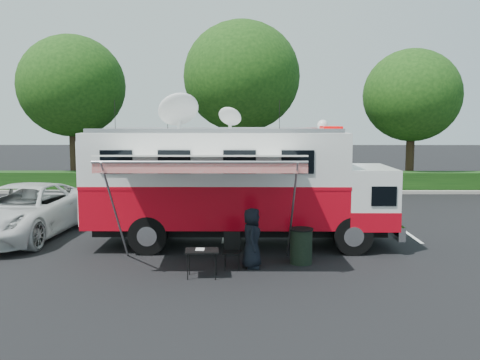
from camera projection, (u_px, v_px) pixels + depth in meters
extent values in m
plane|color=black|center=(240.00, 245.00, 15.88)|extent=(120.00, 120.00, 0.00)
cube|color=#9E998E|center=(321.00, 192.00, 26.77)|extent=(60.00, 0.35, 0.15)
cube|color=black|center=(319.00, 182.00, 27.62)|extent=(60.00, 1.20, 1.00)
cylinder|color=black|center=(74.00, 147.00, 28.61)|extent=(0.44, 0.44, 4.40)
ellipsoid|color=#14380F|center=(72.00, 86.00, 28.23)|extent=(5.63, 5.63, 5.35)
cylinder|color=black|center=(242.00, 144.00, 28.52)|extent=(0.44, 0.44, 4.80)
ellipsoid|color=#14380F|center=(242.00, 76.00, 28.11)|extent=(6.14, 6.14, 5.84)
cylinder|color=black|center=(410.00, 151.00, 28.50)|extent=(0.44, 0.44, 4.00)
ellipsoid|color=#14380F|center=(412.00, 95.00, 28.16)|extent=(5.12, 5.12, 4.86)
cube|color=silver|center=(57.00, 225.00, 18.91)|extent=(0.12, 5.50, 0.01)
cube|color=silver|center=(226.00, 225.00, 18.87)|extent=(0.12, 5.50, 0.01)
cube|color=silver|center=(396.00, 225.00, 18.82)|extent=(0.12, 5.50, 0.01)
cube|color=black|center=(240.00, 228.00, 15.82)|extent=(8.41, 1.37, 0.29)
cylinder|color=black|center=(353.00, 236.00, 14.73)|extent=(1.08, 0.31, 1.08)
cylinder|color=black|center=(339.00, 221.00, 16.87)|extent=(1.08, 0.31, 1.08)
cylinder|color=black|center=(148.00, 235.00, 14.77)|extent=(1.08, 0.31, 1.08)
cylinder|color=black|center=(160.00, 221.00, 16.91)|extent=(1.08, 0.31, 1.08)
cube|color=silver|center=(390.00, 226.00, 15.78)|extent=(0.20, 2.44, 0.39)
cube|color=silver|center=(366.00, 195.00, 15.68)|extent=(1.37, 2.44, 1.66)
cube|color=#BB0716|center=(366.00, 215.00, 15.75)|extent=(1.39, 2.46, 0.54)
cube|color=black|center=(388.00, 185.00, 15.64)|extent=(0.12, 2.14, 0.68)
cube|color=#BB0716|center=(217.00, 203.00, 15.74)|extent=(7.43, 2.44, 1.17)
cube|color=#BB0716|center=(217.00, 183.00, 15.67)|extent=(7.45, 2.46, 0.10)
cube|color=silver|center=(216.00, 158.00, 15.59)|extent=(7.43, 2.44, 1.37)
cube|color=silver|center=(216.00, 134.00, 15.51)|extent=(7.43, 2.44, 0.08)
cube|color=#CC0505|center=(331.00, 129.00, 15.47)|extent=(0.54, 0.93, 0.16)
sphere|color=silver|center=(323.00, 125.00, 16.43)|extent=(0.33, 0.33, 0.33)
ellipsoid|color=silver|center=(178.00, 109.00, 15.29)|extent=(1.17, 1.17, 0.35)
ellipsoid|color=silver|center=(230.00, 116.00, 15.64)|extent=(0.68, 0.68, 0.20)
cylinder|color=black|center=(115.00, 116.00, 15.86)|extent=(0.02, 0.02, 0.98)
cylinder|color=black|center=(168.00, 116.00, 15.85)|extent=(0.02, 0.02, 0.98)
cylinder|color=black|center=(280.00, 116.00, 15.82)|extent=(0.02, 0.02, 0.98)
cube|color=white|center=(204.00, 156.00, 13.18)|extent=(4.89, 2.34, 0.20)
cube|color=red|center=(200.00, 167.00, 12.06)|extent=(4.89, 0.04, 0.27)
cylinder|color=#B2B2B7|center=(200.00, 162.00, 12.02)|extent=(4.89, 0.07, 0.07)
cylinder|color=#B2B2B7|center=(116.00, 214.00, 13.29)|extent=(0.05, 2.53, 2.82)
cylinder|color=#B2B2B7|center=(292.00, 214.00, 13.26)|extent=(0.05, 2.53, 2.82)
imported|color=silver|center=(24.00, 237.00, 16.99)|extent=(3.30, 6.24, 1.67)
imported|color=black|center=(252.00, 268.00, 13.52)|extent=(0.51, 0.76, 1.52)
cube|color=black|center=(202.00, 251.00, 12.62)|extent=(0.82, 0.61, 0.04)
cylinder|color=black|center=(188.00, 266.00, 12.46)|extent=(0.02, 0.02, 0.65)
cylinder|color=black|center=(189.00, 262.00, 12.86)|extent=(0.02, 0.02, 0.65)
cylinder|color=black|center=(215.00, 266.00, 12.45)|extent=(0.02, 0.02, 0.65)
cylinder|color=black|center=(216.00, 262.00, 12.86)|extent=(0.02, 0.02, 0.65)
cube|color=silver|center=(200.00, 249.00, 12.67)|extent=(0.20, 0.28, 0.01)
cube|color=black|center=(232.00, 252.00, 13.34)|extent=(0.50, 0.50, 0.04)
cube|color=black|center=(232.00, 241.00, 13.53)|extent=(0.43, 0.11, 0.48)
cylinder|color=black|center=(225.00, 262.00, 13.20)|extent=(0.02, 0.02, 0.43)
cylinder|color=black|center=(225.00, 259.00, 13.54)|extent=(0.02, 0.02, 0.43)
cylinder|color=black|center=(239.00, 262.00, 13.20)|extent=(0.02, 0.02, 0.43)
cylinder|color=black|center=(239.00, 259.00, 13.54)|extent=(0.02, 0.02, 0.43)
cylinder|color=black|center=(301.00, 247.00, 13.86)|extent=(0.58, 0.58, 0.89)
cylinder|color=black|center=(301.00, 229.00, 13.81)|extent=(0.62, 0.62, 0.04)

